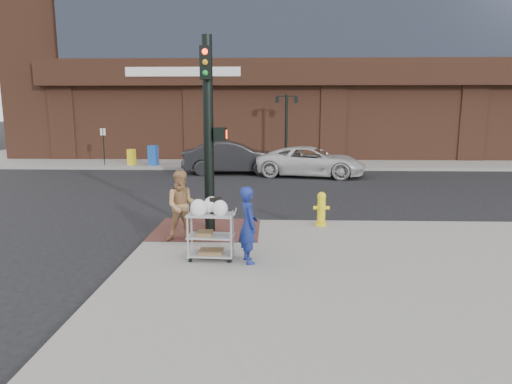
{
  "coord_description": "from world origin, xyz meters",
  "views": [
    {
      "loc": [
        1.1,
        -10.93,
        3.34
      ],
      "look_at": [
        0.73,
        0.52,
        1.25
      ],
      "focal_mm": 32.0,
      "sensor_mm": 36.0,
      "label": 1
    }
  ],
  "objects_px": {
    "lamp_post": "(286,121)",
    "utility_cart": "(211,232)",
    "woman_blue": "(248,225)",
    "minivan_white": "(311,162)",
    "traffic_signal_pole": "(209,129)",
    "fire_hydrant": "(321,208)",
    "pedestrian_tan": "(183,206)",
    "sedan_dark": "(232,158)"
  },
  "relations": [
    {
      "from": "pedestrian_tan",
      "to": "minivan_white",
      "type": "height_order",
      "value": "pedestrian_tan"
    },
    {
      "from": "woman_blue",
      "to": "minivan_white",
      "type": "distance_m",
      "value": 13.79
    },
    {
      "from": "lamp_post",
      "to": "traffic_signal_pole",
      "type": "distance_m",
      "value": 15.43
    },
    {
      "from": "minivan_white",
      "to": "fire_hydrant",
      "type": "height_order",
      "value": "minivan_white"
    },
    {
      "from": "lamp_post",
      "to": "sedan_dark",
      "type": "height_order",
      "value": "lamp_post"
    },
    {
      "from": "woman_blue",
      "to": "sedan_dark",
      "type": "relative_size",
      "value": 0.32
    },
    {
      "from": "woman_blue",
      "to": "utility_cart",
      "type": "bearing_deg",
      "value": 61.16
    },
    {
      "from": "utility_cart",
      "to": "traffic_signal_pole",
      "type": "bearing_deg",
      "value": 97.52
    },
    {
      "from": "lamp_post",
      "to": "utility_cart",
      "type": "relative_size",
      "value": 2.96
    },
    {
      "from": "lamp_post",
      "to": "utility_cart",
      "type": "distance_m",
      "value": 17.79
    },
    {
      "from": "pedestrian_tan",
      "to": "fire_hydrant",
      "type": "bearing_deg",
      "value": 10.21
    },
    {
      "from": "traffic_signal_pole",
      "to": "fire_hydrant",
      "type": "relative_size",
      "value": 5.28
    },
    {
      "from": "sedan_dark",
      "to": "fire_hydrant",
      "type": "bearing_deg",
      "value": -166.22
    },
    {
      "from": "lamp_post",
      "to": "sedan_dark",
      "type": "distance_m",
      "value": 4.74
    },
    {
      "from": "lamp_post",
      "to": "utility_cart",
      "type": "bearing_deg",
      "value": -97.04
    },
    {
      "from": "sedan_dark",
      "to": "fire_hydrant",
      "type": "height_order",
      "value": "sedan_dark"
    },
    {
      "from": "fire_hydrant",
      "to": "utility_cart",
      "type": "bearing_deg",
      "value": -131.93
    },
    {
      "from": "lamp_post",
      "to": "fire_hydrant",
      "type": "distance_m",
      "value": 14.72
    },
    {
      "from": "traffic_signal_pole",
      "to": "sedan_dark",
      "type": "relative_size",
      "value": 0.98
    },
    {
      "from": "woman_blue",
      "to": "utility_cart",
      "type": "distance_m",
      "value": 0.85
    },
    {
      "from": "woman_blue",
      "to": "utility_cart",
      "type": "height_order",
      "value": "woman_blue"
    },
    {
      "from": "woman_blue",
      "to": "minivan_white",
      "type": "relative_size",
      "value": 0.3
    },
    {
      "from": "sedan_dark",
      "to": "utility_cart",
      "type": "relative_size",
      "value": 3.78
    },
    {
      "from": "minivan_white",
      "to": "utility_cart",
      "type": "height_order",
      "value": "utility_cart"
    },
    {
      "from": "traffic_signal_pole",
      "to": "utility_cart",
      "type": "height_order",
      "value": "traffic_signal_pole"
    },
    {
      "from": "sedan_dark",
      "to": "fire_hydrant",
      "type": "relative_size",
      "value": 5.39
    },
    {
      "from": "fire_hydrant",
      "to": "minivan_white",
      "type": "bearing_deg",
      "value": 86.59
    },
    {
      "from": "sedan_dark",
      "to": "minivan_white",
      "type": "bearing_deg",
      "value": -104.67
    },
    {
      "from": "sedan_dark",
      "to": "utility_cart",
      "type": "xyz_separation_m",
      "value": [
        0.72,
        -14.24,
        -0.08
      ]
    },
    {
      "from": "woman_blue",
      "to": "pedestrian_tan",
      "type": "relative_size",
      "value": 0.94
    },
    {
      "from": "woman_blue",
      "to": "pedestrian_tan",
      "type": "bearing_deg",
      "value": 28.48
    },
    {
      "from": "woman_blue",
      "to": "minivan_white",
      "type": "xyz_separation_m",
      "value": [
        2.49,
        13.56,
        -0.22
      ]
    },
    {
      "from": "woman_blue",
      "to": "pedestrian_tan",
      "type": "distance_m",
      "value": 2.3
    },
    {
      "from": "lamp_post",
      "to": "woman_blue",
      "type": "distance_m",
      "value": 17.84
    },
    {
      "from": "fire_hydrant",
      "to": "woman_blue",
      "type": "bearing_deg",
      "value": -120.81
    },
    {
      "from": "sedan_dark",
      "to": "fire_hydrant",
      "type": "distance_m",
      "value": 11.77
    },
    {
      "from": "utility_cart",
      "to": "fire_hydrant",
      "type": "bearing_deg",
      "value": 48.07
    },
    {
      "from": "sedan_dark",
      "to": "traffic_signal_pole",
      "type": "bearing_deg",
      "value": 178.98
    },
    {
      "from": "utility_cart",
      "to": "fire_hydrant",
      "type": "distance_m",
      "value": 4.01
    },
    {
      "from": "lamp_post",
      "to": "minivan_white",
      "type": "distance_m",
      "value": 4.68
    },
    {
      "from": "pedestrian_tan",
      "to": "sedan_dark",
      "type": "height_order",
      "value": "pedestrian_tan"
    },
    {
      "from": "minivan_white",
      "to": "utility_cart",
      "type": "relative_size",
      "value": 3.96
    }
  ]
}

